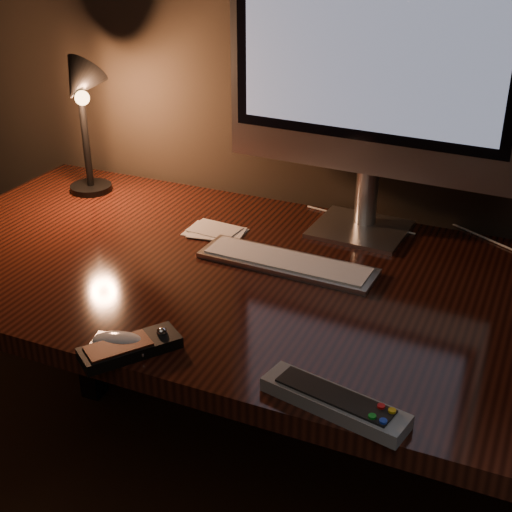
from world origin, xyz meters
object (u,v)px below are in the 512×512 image
at_px(tv_remote, 334,402).
at_px(desk_lamp, 81,102).
at_px(media_remote, 130,347).
at_px(mouse, 121,344).
at_px(desk, 287,316).
at_px(monitor, 372,56).
at_px(keyboard, 287,262).

height_order(tv_remote, desk_lamp, desk_lamp).
height_order(media_remote, tv_remote, media_remote).
bearing_deg(tv_remote, mouse, -168.67).
height_order(desk, mouse, mouse).
bearing_deg(media_remote, mouse, 115.10).
height_order(monitor, media_remote, monitor).
height_order(desk, tv_remote, tv_remote).
xyz_separation_m(monitor, desk_lamp, (-0.67, -0.07, -0.15)).
distance_m(desk, tv_remote, 0.49).
bearing_deg(mouse, tv_remote, -13.39).
distance_m(media_remote, desk_lamp, 0.75).
distance_m(keyboard, desk_lamp, 0.65).
relative_size(keyboard, desk_lamp, 1.04).
xyz_separation_m(mouse, desk_lamp, (-0.45, 0.54, 0.23)).
bearing_deg(monitor, tv_remote, -73.97).
height_order(desk, media_remote, media_remote).
bearing_deg(keyboard, monitor, 70.08).
relative_size(media_remote, desk_lamp, 0.48).
relative_size(monitor, desk_lamp, 1.85).
bearing_deg(desk, tv_remote, -60.13).
xyz_separation_m(desk, keyboard, (0.00, -0.01, 0.14)).
xyz_separation_m(desk, tv_remote, (0.23, -0.41, 0.14)).
height_order(desk, keyboard, keyboard).
xyz_separation_m(monitor, mouse, (-0.23, -0.61, -0.38)).
height_order(keyboard, media_remote, media_remote).
relative_size(mouse, media_remote, 0.58).
bearing_deg(monitor, mouse, -107.90).
xyz_separation_m(monitor, keyboard, (-0.09, -0.22, -0.38)).
bearing_deg(media_remote, desk, 19.47).
xyz_separation_m(desk, monitor, (0.09, 0.20, 0.52)).
bearing_deg(desk, desk_lamp, 166.72).
bearing_deg(keyboard, desk, 101.95).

